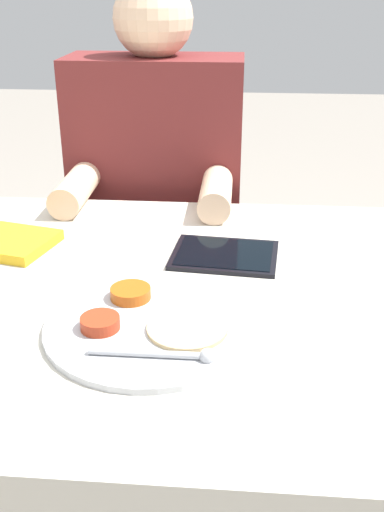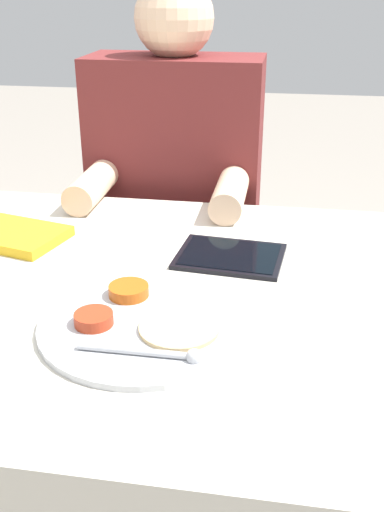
{
  "view_description": "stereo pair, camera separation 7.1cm",
  "coord_description": "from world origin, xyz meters",
  "px_view_note": "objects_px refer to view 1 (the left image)",
  "views": [
    {
      "loc": [
        0.17,
        -0.87,
        1.18
      ],
      "look_at": [
        0.1,
        0.0,
        0.77
      ],
      "focal_mm": 42.0,
      "sensor_mm": 36.0,
      "label": 1
    },
    {
      "loc": [
        0.24,
        -0.86,
        1.18
      ],
      "look_at": [
        0.1,
        0.0,
        0.77
      ],
      "focal_mm": 42.0,
      "sensor_mm": 36.0,
      "label": 2
    }
  ],
  "objects_px": {
    "red_notebook": "(0,242)",
    "tablet_device": "(225,255)",
    "thali_tray": "(150,324)",
    "person_diner": "(159,237)"
  },
  "relations": [
    {
      "from": "tablet_device",
      "to": "person_diner",
      "type": "bearing_deg",
      "value": 112.49
    },
    {
      "from": "red_notebook",
      "to": "tablet_device",
      "type": "height_order",
      "value": "red_notebook"
    },
    {
      "from": "thali_tray",
      "to": "person_diner",
      "type": "bearing_deg",
      "value": 96.88
    },
    {
      "from": "red_notebook",
      "to": "tablet_device",
      "type": "bearing_deg",
      "value": -2.22
    },
    {
      "from": "thali_tray",
      "to": "person_diner",
      "type": "xyz_separation_m",
      "value": [
        -0.09,
        0.71,
        -0.17
      ]
    },
    {
      "from": "thali_tray",
      "to": "tablet_device",
      "type": "xyz_separation_m",
      "value": [
        0.1,
        0.26,
        -0.0
      ]
    },
    {
      "from": "thali_tray",
      "to": "red_notebook",
      "type": "xyz_separation_m",
      "value": [
        -0.33,
        0.27,
        0.0
      ]
    },
    {
      "from": "thali_tray",
      "to": "red_notebook",
      "type": "relative_size",
      "value": 1.38
    },
    {
      "from": "thali_tray",
      "to": "person_diner",
      "type": "relative_size",
      "value": 0.26
    },
    {
      "from": "red_notebook",
      "to": "person_diner",
      "type": "distance_m",
      "value": 0.53
    }
  ]
}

